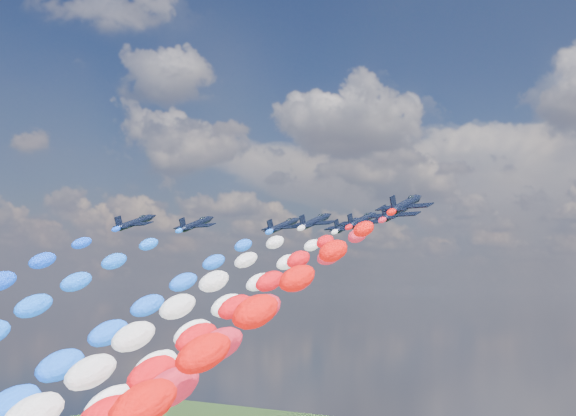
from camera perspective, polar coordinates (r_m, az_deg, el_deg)
The scene contains 10 objects.
jet_0 at distance 153.25m, azimuth -11.20°, elevation -1.05°, with size 8.79×11.79×2.60m, color black, non-canonical shape.
jet_1 at distance 154.87m, azimuth -6.77°, elevation -1.18°, with size 8.79×11.79×2.60m, color black, non-canonical shape.
jet_2 at distance 157.06m, azimuth -0.35°, elevation -1.29°, with size 8.79×11.79×2.60m, color black, non-canonical shape.
trail_2 at distance 115.04m, azimuth -18.05°, elevation -13.81°, with size 6.02×113.67×61.34m, color blue, non-canonical shape.
jet_3 at distance 147.98m, azimuth 2.01°, elevation -0.99°, with size 8.79×11.79×2.60m, color black, non-canonical shape.
jet_4 at distance 157.37m, azimuth 4.37°, elevation -1.28°, with size 8.79×11.79×2.60m, color black, non-canonical shape.
trail_4 at distance 111.68m, azimuth -11.53°, elevation -14.23°, with size 6.02×113.67×61.34m, color white, non-canonical shape.
jet_5 at distance 146.66m, azimuth 5.44°, elevation -0.92°, with size 8.79×11.79×2.60m, color black, non-canonical shape.
jet_6 at distance 132.93m, azimuth 7.92°, elevation -0.34°, with size 8.79×11.79×2.60m, color black, non-canonical shape.
jet_7 at distance 120.29m, azimuth 8.65°, elevation 0.28°, with size 8.79×11.79×2.60m, color black, non-canonical shape.
Camera 1 is at (81.59, -112.28, 94.22)m, focal length 48.32 mm.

